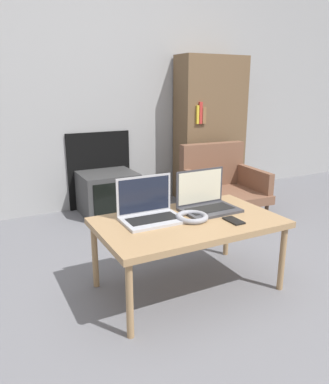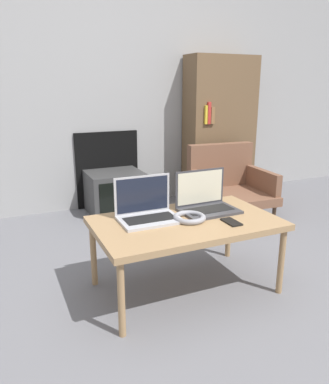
{
  "view_description": "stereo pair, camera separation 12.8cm",
  "coord_description": "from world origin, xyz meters",
  "px_view_note": "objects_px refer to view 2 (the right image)",
  "views": [
    {
      "loc": [
        -1.06,
        -1.37,
        1.18
      ],
      "look_at": [
        0.0,
        0.66,
        0.53
      ],
      "focal_mm": 35.0,
      "sensor_mm": 36.0,
      "label": 1
    },
    {
      "loc": [
        -0.94,
        -1.42,
        1.18
      ],
      "look_at": [
        0.0,
        0.66,
        0.53
      ],
      "focal_mm": 35.0,
      "sensor_mm": 36.0,
      "label": 2
    }
  ],
  "objects_px": {
    "headphones": "(189,218)",
    "laptop_right": "(206,202)",
    "armchair": "(228,182)",
    "laptop_left": "(147,210)",
    "tv": "(115,192)",
    "phone": "(231,222)"
  },
  "relations": [
    {
      "from": "tv",
      "to": "armchair",
      "type": "height_order",
      "value": "armchair"
    },
    {
      "from": "laptop_right",
      "to": "tv",
      "type": "xyz_separation_m",
      "value": [
        -0.15,
        1.42,
        -0.29
      ]
    },
    {
      "from": "laptop_right",
      "to": "tv",
      "type": "height_order",
      "value": "laptop_right"
    },
    {
      "from": "tv",
      "to": "laptop_left",
      "type": "bearing_deg",
      "value": -99.36
    },
    {
      "from": "phone",
      "to": "armchair",
      "type": "xyz_separation_m",
      "value": [
        0.83,
        1.28,
        -0.16
      ]
    },
    {
      "from": "headphones",
      "to": "tv",
      "type": "distance_m",
      "value": 1.56
    },
    {
      "from": "laptop_left",
      "to": "phone",
      "type": "distance_m",
      "value": 0.48
    },
    {
      "from": "phone",
      "to": "tv",
      "type": "distance_m",
      "value": 1.7
    },
    {
      "from": "laptop_left",
      "to": "phone",
      "type": "bearing_deg",
      "value": -31.34
    },
    {
      "from": "headphones",
      "to": "tv",
      "type": "height_order",
      "value": "headphones"
    },
    {
      "from": "laptop_right",
      "to": "headphones",
      "type": "relative_size",
      "value": 1.83
    },
    {
      "from": "headphones",
      "to": "armchair",
      "type": "xyz_separation_m",
      "value": [
        1.03,
        1.14,
        -0.17
      ]
    },
    {
      "from": "laptop_left",
      "to": "phone",
      "type": "relative_size",
      "value": 2.63
    },
    {
      "from": "headphones",
      "to": "tv",
      "type": "relative_size",
      "value": 0.37
    },
    {
      "from": "laptop_right",
      "to": "tv",
      "type": "bearing_deg",
      "value": 95.08
    },
    {
      "from": "laptop_left",
      "to": "tv",
      "type": "bearing_deg",
      "value": 81.21
    },
    {
      "from": "laptop_left",
      "to": "armchair",
      "type": "relative_size",
      "value": 0.48
    },
    {
      "from": "laptop_left",
      "to": "headphones",
      "type": "distance_m",
      "value": 0.25
    },
    {
      "from": "headphones",
      "to": "armchair",
      "type": "distance_m",
      "value": 1.55
    },
    {
      "from": "tv",
      "to": "laptop_right",
      "type": "bearing_deg",
      "value": -83.83
    },
    {
      "from": "headphones",
      "to": "laptop_right",
      "type": "bearing_deg",
      "value": 34.26
    },
    {
      "from": "laptop_left",
      "to": "armchair",
      "type": "height_order",
      "value": "laptop_left"
    }
  ]
}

